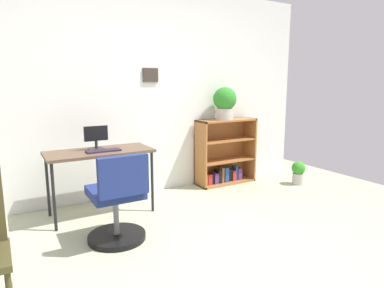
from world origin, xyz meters
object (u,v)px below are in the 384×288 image
Objects in this scene: desk at (100,156)px; monitor at (96,138)px; potted_plant_floor at (298,172)px; bookshelf_low at (224,155)px; office_chair at (118,205)px; potted_plant_on_shelf at (225,102)px; keyboard at (103,151)px.

monitor is at bearing 100.24° from desk.
monitor is at bearing 172.16° from potted_plant_floor.
potted_plant_floor is at bearing -35.84° from bookshelf_low.
monitor is 0.31× the size of office_chair.
bookshelf_low reaches higher than desk.
monitor is 1.91m from bookshelf_low.
potted_plant_on_shelf reaches higher than desk.
keyboard is at bearing -73.33° from desk.
bookshelf_low is at bearing 9.39° from desk.
office_chair is (-0.05, -0.74, -0.29)m from desk.
desk is 0.11m from keyboard.
potted_plant_floor is (0.89, -0.56, -0.97)m from potted_plant_on_shelf.
potted_plant_on_shelf is at bearing 10.32° from keyboard.
office_chair is 2.77m from potted_plant_floor.
potted_plant_on_shelf is at bearing 5.84° from monitor.
office_chair is at bearing -93.00° from monitor.
office_chair reaches higher than desk.
office_chair is at bearing -94.09° from desk.
monitor is 0.73× the size of keyboard.
potted_plant_floor is at bearing -6.58° from desk.
keyboard is at bearing 175.00° from potted_plant_floor.
potted_plant_floor is at bearing 9.01° from office_chair.
potted_plant_on_shelf reaches higher than keyboard.
bookshelf_low reaches higher than potted_plant_floor.
office_chair is (-0.08, -0.67, -0.36)m from keyboard.
potted_plant_on_shelf reaches higher than bookshelf_low.
keyboard reaches higher than potted_plant_floor.
desk is 1.88m from potted_plant_on_shelf.
potted_plant_on_shelf is (1.85, 0.99, 0.80)m from office_chair.
monitor is at bearing 103.87° from keyboard.
office_chair is at bearing -150.99° from bookshelf_low.
office_chair is 0.91× the size of bookshelf_low.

